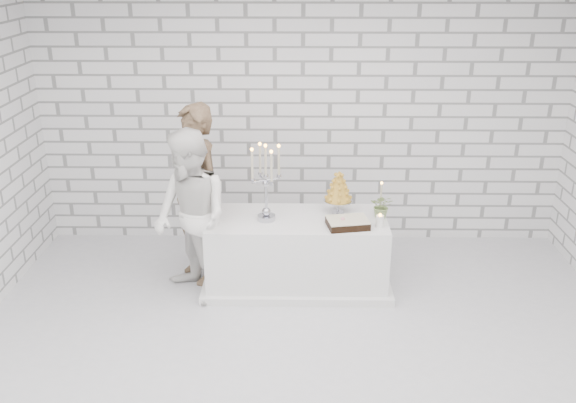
# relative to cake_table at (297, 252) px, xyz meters

# --- Properties ---
(ground) EXTENTS (6.00, 5.00, 0.01)m
(ground) POSITION_rel_cake_table_xyz_m (0.05, -1.31, -0.38)
(ground) COLOR silver
(ground) RESTS_ON ground
(wall_back) EXTENTS (6.00, 0.01, 3.00)m
(wall_back) POSITION_rel_cake_table_xyz_m (0.05, 1.19, 1.12)
(wall_back) COLOR white
(wall_back) RESTS_ON ground
(cake_table) EXTENTS (1.80, 0.80, 0.75)m
(cake_table) POSITION_rel_cake_table_xyz_m (0.00, 0.00, 0.00)
(cake_table) COLOR white
(cake_table) RESTS_ON ground
(groom) EXTENTS (0.77, 0.82, 1.88)m
(groom) POSITION_rel_cake_table_xyz_m (-1.02, 0.15, 0.57)
(groom) COLOR #4D3928
(groom) RESTS_ON ground
(bride) EXTENTS (1.03, 1.06, 1.73)m
(bride) POSITION_rel_cake_table_xyz_m (-1.02, -0.27, 0.49)
(bride) COLOR white
(bride) RESTS_ON ground
(candelabra) EXTENTS (0.41, 0.41, 0.79)m
(candelabra) POSITION_rel_cake_table_xyz_m (-0.31, -0.05, 0.77)
(candelabra) COLOR #A7A8B2
(candelabra) RESTS_ON cake_table
(croquembouche) EXTENTS (0.30, 0.30, 0.46)m
(croquembouche) POSITION_rel_cake_table_xyz_m (0.42, 0.14, 0.61)
(croquembouche) COLOR #A37521
(croquembouche) RESTS_ON cake_table
(chocolate_cake) EXTENTS (0.43, 0.34, 0.08)m
(chocolate_cake) POSITION_rel_cake_table_xyz_m (0.49, -0.20, 0.42)
(chocolate_cake) COLOR black
(chocolate_cake) RESTS_ON cake_table
(pillar_candle) EXTENTS (0.09, 0.09, 0.12)m
(pillar_candle) POSITION_rel_cake_table_xyz_m (0.80, -0.21, 0.44)
(pillar_candle) COLOR white
(pillar_candle) RESTS_ON cake_table
(extra_taper) EXTENTS (0.07, 0.07, 0.32)m
(extra_taper) POSITION_rel_cake_table_xyz_m (0.85, 0.14, 0.54)
(extra_taper) COLOR #BFB79A
(extra_taper) RESTS_ON cake_table
(flowers) EXTENTS (0.26, 0.24, 0.25)m
(flowers) POSITION_rel_cake_table_xyz_m (0.85, 0.04, 0.50)
(flowers) COLOR #617F48
(flowers) RESTS_ON cake_table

